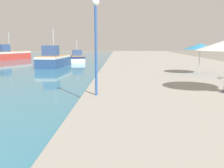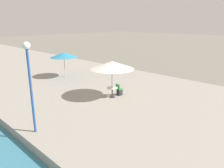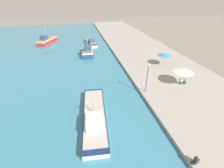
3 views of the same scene
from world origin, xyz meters
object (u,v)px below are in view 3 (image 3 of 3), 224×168
fishing_boat_near (94,116)px  fishing_boat_distant (47,40)px  person_at_quay (196,160)px  cafe_umbrella_white (165,54)px  fishing_boat_far (90,43)px  cafe_table (181,81)px  lamppost (148,73)px  cafe_chair_left (185,82)px  cafe_umbrella_pink (184,70)px  fishing_boat_mid (88,51)px

fishing_boat_near → fishing_boat_distant: 37.63m
person_at_quay → fishing_boat_near: bearing=136.5°
fishing_boat_near → cafe_umbrella_white: fishing_boat_near is taller
fishing_boat_far → cafe_umbrella_white: 23.55m
fishing_boat_far → cafe_table: size_ratio=9.41×
cafe_umbrella_white → lamppost: 11.58m
fishing_boat_far → fishing_boat_distant: fishing_boat_distant is taller
fishing_boat_near → cafe_umbrella_white: size_ratio=3.99×
cafe_umbrella_white → person_at_quay: cafe_umbrella_white is taller
fishing_boat_far → cafe_table: (12.25, -27.07, 0.34)m
fishing_boat_near → lamppost: bearing=30.8°
fishing_boat_near → cafe_chair_left: (15.49, 4.77, 0.12)m
fishing_boat_near → lamppost: 9.56m
fishing_boat_far → cafe_umbrella_pink: 29.75m
lamppost → fishing_boat_distant: bearing=120.0°
fishing_boat_distant → cafe_umbrella_white: (26.23, -23.57, 1.76)m
fishing_boat_far → cafe_umbrella_white: bearing=-67.9°
fishing_boat_near → cafe_table: bearing=23.2°
fishing_boat_far → person_at_quay: fishing_boat_far is taller
fishing_boat_distant → cafe_chair_left: fishing_boat_distant is taller
cafe_chair_left → cafe_table: bearing=-90.0°
fishing_boat_distant → cafe_umbrella_white: fishing_boat_distant is taller
cafe_umbrella_white → cafe_chair_left: cafe_umbrella_white is taller
person_at_quay → cafe_chair_left: bearing=58.5°
lamppost → cafe_table: bearing=7.7°
fishing_boat_distant → cafe_umbrella_pink: fishing_boat_distant is taller
fishing_boat_far → cafe_chair_left: fishing_boat_far is taller
fishing_boat_mid → cafe_umbrella_pink: bearing=-48.9°
fishing_boat_far → person_at_quay: 39.81m
person_at_quay → fishing_boat_mid: bearing=102.6°
fishing_boat_mid → fishing_boat_far: (1.47, 8.63, -0.27)m
fishing_boat_distant → person_at_quay: fishing_boat_distant is taller
fishing_boat_distant → cafe_umbrella_pink: (25.18, -31.28, 1.95)m
fishing_boat_distant → lamppost: lamppost is taller
fishing_boat_mid → cafe_chair_left: fishing_boat_mid is taller
fishing_boat_distant → cafe_umbrella_white: 35.30m
fishing_boat_far → cafe_chair_left: (12.97, -27.13, 0.14)m
fishing_boat_near → cafe_table: (14.77, 4.83, 0.32)m
cafe_table → cafe_chair_left: 0.75m
fishing_boat_mid → cafe_umbrella_pink: fishing_boat_mid is taller
cafe_umbrella_white → person_at_quay: size_ratio=2.90×
cafe_umbrella_white → person_at_quay: (-7.91, -20.14, -1.83)m
cafe_umbrella_white → cafe_chair_left: (-0.37, -7.84, -1.91)m
cafe_umbrella_pink → lamppost: (-6.59, -0.95, 0.67)m
cafe_umbrella_pink → cafe_table: 1.89m
cafe_umbrella_pink → cafe_table: (-0.04, -0.07, -1.89)m
fishing_boat_far → fishing_boat_mid: bearing=-112.2°
cafe_umbrella_white → lamppost: (-7.64, -8.66, 0.86)m
fishing_boat_distant → person_at_quay: (18.32, -43.71, -0.07)m
cafe_umbrella_pink → cafe_umbrella_white: cafe_umbrella_pink is taller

